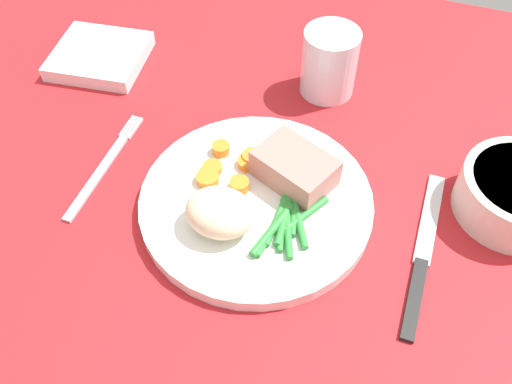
{
  "coord_description": "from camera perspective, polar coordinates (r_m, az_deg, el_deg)",
  "views": [
    {
      "loc": [
        8.85,
        -36.0,
        49.5
      ],
      "look_at": [
        -3.01,
        -2.03,
        4.6
      ],
      "focal_mm": 38.77,
      "sensor_mm": 36.0,
      "label": 1
    }
  ],
  "objects": [
    {
      "name": "meat_portion",
      "position": [
        0.59,
        4.34,
        2.41
      ],
      "size": [
        9.81,
        8.46,
        3.44
      ],
      "primitive_type": "cube",
      "rotation": [
        0.0,
        0.0,
        -0.41
      ],
      "color": "#B2756B",
      "rests_on": "dinner_plate"
    },
    {
      "name": "mashed_potatoes",
      "position": [
        0.55,
        -3.76,
        -2.13
      ],
      "size": [
        7.01,
        5.86,
        4.18
      ],
      "primitive_type": "ellipsoid",
      "color": "beige",
      "rests_on": "dinner_plate"
    },
    {
      "name": "green_beans",
      "position": [
        0.56,
        3.08,
        -3.12
      ],
      "size": [
        5.85,
        9.43,
        0.9
      ],
      "color": "#2D8C38",
      "rests_on": "dinner_plate"
    },
    {
      "name": "carrot_slices",
      "position": [
        0.6,
        -2.64,
        2.56
      ],
      "size": [
        5.94,
        6.81,
        1.19
      ],
      "color": "orange",
      "rests_on": "dinner_plate"
    },
    {
      "name": "knife",
      "position": [
        0.58,
        16.81,
        -6.21
      ],
      "size": [
        1.7,
        20.5,
        0.64
      ],
      "rotation": [
        0.0,
        0.0,
        -0.04
      ],
      "color": "black",
      "rests_on": "dining_table"
    },
    {
      "name": "dinner_plate",
      "position": [
        0.59,
        0.0,
        -1.09
      ],
      "size": [
        24.81,
        24.81,
        1.6
      ],
      "primitive_type": "cylinder",
      "color": "white",
      "rests_on": "dining_table"
    },
    {
      "name": "water_glass",
      "position": [
        0.71,
        7.53,
        12.72
      ],
      "size": [
        6.91,
        6.91,
        8.53
      ],
      "color": "silver",
      "rests_on": "dining_table"
    },
    {
      "name": "dining_table",
      "position": [
        0.61,
        3.3,
        -1.44
      ],
      "size": [
        120.0,
        90.0,
        2.0
      ],
      "color": "red",
      "rests_on": "ground"
    },
    {
      "name": "fork",
      "position": [
        0.65,
        -15.36,
        2.63
      ],
      "size": [
        1.44,
        16.6,
        0.4
      ],
      "rotation": [
        0.0,
        0.0,
        -0.01
      ],
      "color": "silver",
      "rests_on": "dining_table"
    },
    {
      "name": "napkin",
      "position": [
        0.79,
        -15.83,
        13.34
      ],
      "size": [
        13.0,
        12.37,
        1.94
      ],
      "primitive_type": "cube",
      "rotation": [
        0.0,
        0.0,
        0.12
      ],
      "color": "white",
      "rests_on": "dining_table"
    }
  ]
}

